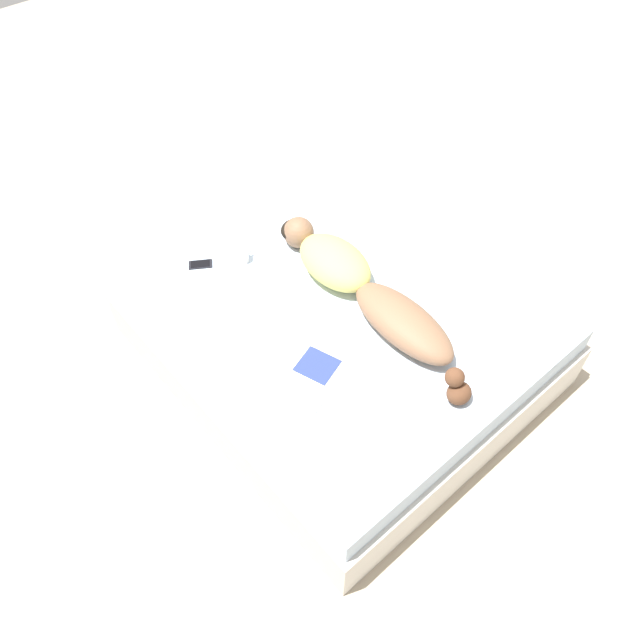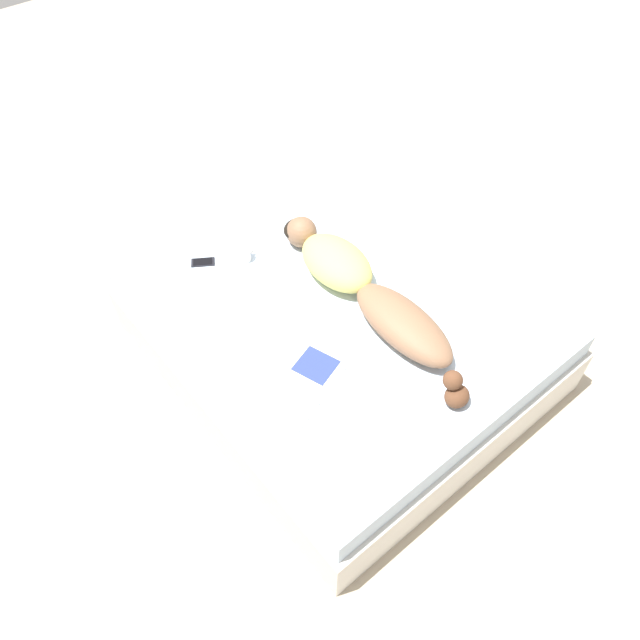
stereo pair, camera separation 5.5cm
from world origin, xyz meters
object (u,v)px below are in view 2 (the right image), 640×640
at_px(open_magazine, 302,384).
at_px(coffee_mug, 244,254).
at_px(cell_phone, 203,262).
at_px(person, 359,283).

bearing_deg(open_magazine, coffee_mug, 53.81).
distance_m(coffee_mug, cell_phone, 0.25).
xyz_separation_m(coffee_mug, cell_phone, (-0.21, 0.13, -0.04)).
height_order(person, open_magazine, person).
relative_size(open_magazine, cell_phone, 4.04).
bearing_deg(person, coffee_mug, 118.95).
height_order(person, cell_phone, person).
xyz_separation_m(open_magazine, cell_phone, (0.08, 1.04, 0.00)).
xyz_separation_m(person, cell_phone, (-0.53, 0.76, -0.09)).
distance_m(open_magazine, cell_phone, 1.04).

